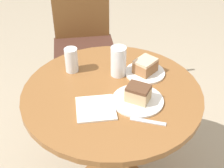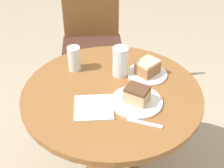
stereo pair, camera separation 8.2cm
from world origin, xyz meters
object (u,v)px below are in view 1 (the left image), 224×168
object	(u,v)px
plate_near	(138,100)
cake_slice_far	(145,66)
plate_far	(145,72)
cake_slice_near	(138,93)
chair	(84,41)
glass_water	(72,61)
glass_lemonade	(118,63)

from	to	relation	value
plate_near	cake_slice_far	world-z (taller)	cake_slice_far
plate_far	cake_slice_near	xyz separation A→B (m)	(-0.07, -0.22, 0.04)
chair	cake_slice_far	bearing A→B (deg)	-70.38
cake_slice_far	glass_water	xyz separation A→B (m)	(-0.37, 0.06, 0.01)
plate_near	glass_lemonade	distance (m)	0.24
glass_water	plate_far	bearing A→B (deg)	-9.31
cake_slice_far	chair	bearing A→B (deg)	112.69
chair	cake_slice_near	size ratio (longest dim) A/B	7.72
plate_near	glass_water	size ratio (longest dim) A/B	1.83
glass_lemonade	glass_water	size ratio (longest dim) A/B	1.21
plate_near	cake_slice_near	size ratio (longest dim) A/B	1.82
glass_water	glass_lemonade	bearing A→B (deg)	-13.56
plate_far	glass_water	bearing A→B (deg)	170.69
glass_water	plate_near	bearing A→B (deg)	-43.10
cake_slice_near	glass_lemonade	world-z (taller)	glass_lemonade
chair	plate_near	xyz separation A→B (m)	(0.24, -0.95, 0.20)
glass_lemonade	glass_water	xyz separation A→B (m)	(-0.23, 0.06, -0.01)
plate_near	plate_far	size ratio (longest dim) A/B	1.15
chair	plate_near	bearing A→B (deg)	-79.14
plate_near	plate_far	world-z (taller)	same
plate_far	cake_slice_near	bearing A→B (deg)	-108.20
plate_near	glass_water	world-z (taller)	glass_water
cake_slice_far	glass_water	bearing A→B (deg)	170.69
cake_slice_near	glass_lemonade	xyz separation A→B (m)	(-0.06, 0.22, 0.02)
plate_far	glass_lemonade	size ratio (longest dim) A/B	1.32
chair	cake_slice_near	bearing A→B (deg)	-79.14
chair	plate_far	bearing A→B (deg)	-70.38
chair	glass_water	xyz separation A→B (m)	(-0.06, -0.67, 0.25)
glass_lemonade	glass_water	world-z (taller)	glass_lemonade
plate_near	cake_slice_far	xyz separation A→B (m)	(0.07, 0.22, 0.04)
plate_far	cake_slice_far	distance (m)	0.04
plate_near	glass_lemonade	bearing A→B (deg)	106.19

